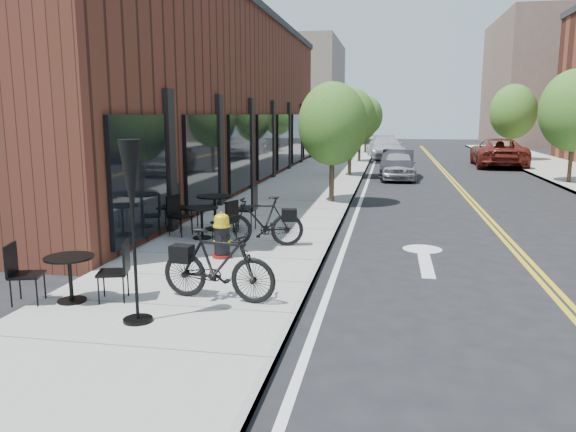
# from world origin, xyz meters

# --- Properties ---
(ground) EXTENTS (120.00, 120.00, 0.00)m
(ground) POSITION_xyz_m (0.00, 0.00, 0.00)
(ground) COLOR black
(ground) RESTS_ON ground
(sidewalk_near) EXTENTS (4.00, 70.00, 0.12)m
(sidewalk_near) POSITION_xyz_m (-2.00, 10.00, 0.06)
(sidewalk_near) COLOR #9E9B93
(sidewalk_near) RESTS_ON ground
(building_near) EXTENTS (5.00, 28.00, 7.00)m
(building_near) POSITION_xyz_m (-6.50, 14.00, 3.50)
(building_near) COLOR #492417
(building_near) RESTS_ON ground
(bg_building_left) EXTENTS (8.00, 14.00, 10.00)m
(bg_building_left) POSITION_xyz_m (-8.00, 48.00, 5.00)
(bg_building_left) COLOR #726656
(bg_building_left) RESTS_ON ground
(bg_building_right) EXTENTS (10.00, 16.00, 12.00)m
(bg_building_right) POSITION_xyz_m (16.00, 50.00, 6.00)
(bg_building_right) COLOR brown
(bg_building_right) RESTS_ON ground
(tree_near_a) EXTENTS (2.20, 2.20, 3.81)m
(tree_near_a) POSITION_xyz_m (-0.60, 9.00, 2.60)
(tree_near_a) COLOR #382B1E
(tree_near_a) RESTS_ON sidewalk_near
(tree_near_b) EXTENTS (2.30, 2.30, 3.98)m
(tree_near_b) POSITION_xyz_m (-0.60, 17.00, 2.71)
(tree_near_b) COLOR #382B1E
(tree_near_b) RESTS_ON sidewalk_near
(tree_near_c) EXTENTS (2.10, 2.10, 3.67)m
(tree_near_c) POSITION_xyz_m (-0.60, 25.00, 2.53)
(tree_near_c) COLOR #382B1E
(tree_near_c) RESTS_ON sidewalk_near
(tree_near_d) EXTENTS (2.40, 2.40, 4.11)m
(tree_near_d) POSITION_xyz_m (-0.60, 33.00, 2.79)
(tree_near_d) COLOR #382B1E
(tree_near_d) RESTS_ON sidewalk_near
(tree_far_b) EXTENTS (2.80, 2.80, 4.62)m
(tree_far_b) POSITION_xyz_m (8.60, 16.00, 3.06)
(tree_far_b) COLOR #382B1E
(tree_far_b) RESTS_ON sidewalk_far
(tree_far_c) EXTENTS (2.80, 2.80, 4.62)m
(tree_far_c) POSITION_xyz_m (8.60, 28.00, 3.06)
(tree_far_c) COLOR #382B1E
(tree_far_c) RESTS_ON sidewalk_far
(fire_hydrant) EXTENTS (0.49, 0.49, 0.91)m
(fire_hydrant) POSITION_xyz_m (-1.97, 1.37, 0.55)
(fire_hydrant) COLOR maroon
(fire_hydrant) RESTS_ON sidewalk_near
(bicycle_left) EXTENTS (1.87, 0.87, 1.08)m
(bicycle_left) POSITION_xyz_m (-1.42, 2.44, 0.66)
(bicycle_left) COLOR black
(bicycle_left) RESTS_ON sidewalk_near
(bicycle_right) EXTENTS (1.88, 0.73, 1.10)m
(bicycle_right) POSITION_xyz_m (-1.26, -1.13, 0.67)
(bicycle_right) COLOR black
(bicycle_right) RESTS_ON sidewalk_near
(bistro_set_a) EXTENTS (1.73, 0.90, 0.91)m
(bistro_set_a) POSITION_xyz_m (-3.43, -1.60, 0.58)
(bistro_set_a) COLOR black
(bistro_set_a) RESTS_ON sidewalk_near
(bistro_set_b) EXTENTS (1.76, 1.02, 0.93)m
(bistro_set_b) POSITION_xyz_m (-2.92, 2.95, 0.59)
(bistro_set_b) COLOR black
(bistro_set_b) RESTS_ON sidewalk_near
(bistro_set_c) EXTENTS (2.01, 0.87, 1.09)m
(bistro_set_c) POSITION_xyz_m (-2.94, 3.97, 0.67)
(bistro_set_c) COLOR black
(bistro_set_c) RESTS_ON sidewalk_near
(patio_umbrella) EXTENTS (0.40, 0.40, 2.47)m
(patio_umbrella) POSITION_xyz_m (-2.08, -2.20, 1.89)
(patio_umbrella) COLOR black
(patio_umbrella) RESTS_ON sidewalk_near
(parked_car_a) EXTENTS (1.57, 3.77, 1.27)m
(parked_car_a) POSITION_xyz_m (1.60, 16.71, 0.64)
(parked_car_a) COLOR #97999F
(parked_car_a) RESTS_ON ground
(parked_car_b) EXTENTS (1.57, 4.03, 1.31)m
(parked_car_b) POSITION_xyz_m (1.59, 17.09, 0.65)
(parked_car_b) COLOR black
(parked_car_b) RESTS_ON ground
(parked_car_c) EXTENTS (2.79, 5.42, 1.50)m
(parked_car_c) POSITION_xyz_m (0.89, 29.06, 0.75)
(parked_car_c) COLOR #B3B2B8
(parked_car_c) RESTS_ON ground
(parked_car_far) EXTENTS (2.87, 5.81, 1.59)m
(parked_car_far) POSITION_xyz_m (7.18, 24.12, 0.79)
(parked_car_far) COLOR maroon
(parked_car_far) RESTS_ON ground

